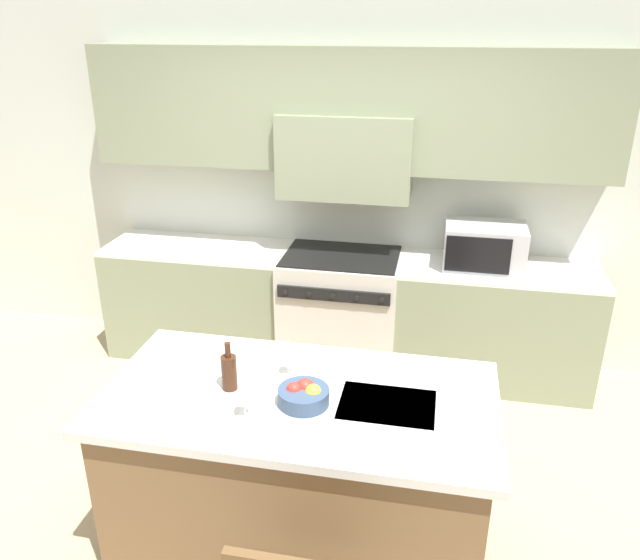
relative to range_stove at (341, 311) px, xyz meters
The scene contains 10 objects.
ground_plane 1.73m from the range_stove, 90.00° to the right, with size 10.00×10.00×0.00m, color tan.
back_cabinetry 1.17m from the range_stove, 90.00° to the left, with size 10.00×0.46×2.70m.
back_counter 0.02m from the range_stove, 90.00° to the left, with size 3.75×0.62×0.91m.
range_stove is the anchor object (origin of this frame).
microwave 1.19m from the range_stove, ahead, with size 0.56×0.40×0.31m.
kitchen_island 1.89m from the range_stove, 86.54° to the right, with size 1.87×0.97×0.93m.
wine_bottle 2.00m from the range_stove, 96.54° to the right, with size 0.07×0.07×0.25m.
wine_glass_near 2.19m from the range_stove, 92.17° to the right, with size 0.07×0.07×0.20m.
wine_glass_far 1.83m from the range_stove, 89.10° to the right, with size 0.07×0.07×0.20m.
fruit_bowl 2.03m from the range_stove, 85.43° to the right, with size 0.24×0.24×0.11m.
Camera 1 is at (0.71, -2.66, 2.58)m, focal length 35.00 mm.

